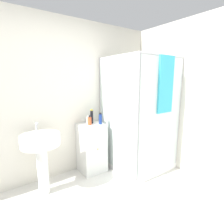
% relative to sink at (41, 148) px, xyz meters
% --- Properties ---
extents(wall_back, '(6.40, 0.06, 2.50)m').
position_rel_sink_xyz_m(wall_back, '(0.46, 0.38, 0.59)').
color(wall_back, silver).
rests_on(wall_back, ground_plane).
extents(shower_enclosure, '(1.00, 1.03, 1.93)m').
position_rel_sink_xyz_m(shower_enclosure, '(1.57, -0.23, -0.17)').
color(shower_enclosure, white).
rests_on(shower_enclosure, ground_plane).
extents(vanity_cabinet, '(0.41, 0.41, 0.83)m').
position_rel_sink_xyz_m(vanity_cabinet, '(0.85, 0.15, -0.24)').
color(vanity_cabinet, silver).
rests_on(vanity_cabinet, ground_plane).
extents(sink, '(0.51, 0.51, 0.98)m').
position_rel_sink_xyz_m(sink, '(0.00, 0.00, 0.00)').
color(sink, white).
rests_on(sink, ground_plane).
extents(soap_dispenser, '(0.06, 0.07, 0.16)m').
position_rel_sink_xyz_m(soap_dispenser, '(0.80, 0.12, 0.24)').
color(soap_dispenser, '#E5562D').
rests_on(soap_dispenser, vanity_cabinet).
extents(shampoo_bottle_tall_black, '(0.05, 0.05, 0.24)m').
position_rel_sink_xyz_m(shampoo_bottle_tall_black, '(0.88, 0.19, 0.29)').
color(shampoo_bottle_tall_black, black).
rests_on(shampoo_bottle_tall_black, vanity_cabinet).
extents(shampoo_bottle_blue, '(0.05, 0.05, 0.19)m').
position_rel_sink_xyz_m(shampoo_bottle_blue, '(0.97, 0.06, 0.27)').
color(shampoo_bottle_blue, navy).
rests_on(shampoo_bottle_blue, vanity_cabinet).
extents(lotion_bottle_white, '(0.05, 0.06, 0.14)m').
position_rel_sink_xyz_m(lotion_bottle_white, '(0.81, 0.20, 0.23)').
color(lotion_bottle_white, white).
rests_on(lotion_bottle_white, vanity_cabinet).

